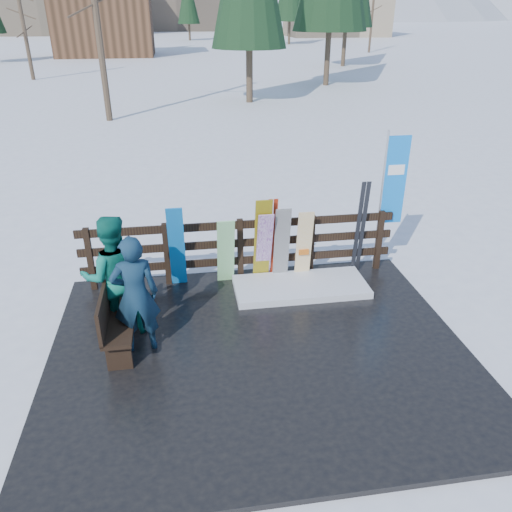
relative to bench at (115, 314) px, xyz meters
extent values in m
plane|color=white|center=(2.03, -0.47, -0.60)|extent=(700.00, 700.00, 0.00)
cube|color=black|center=(2.03, -0.47, -0.56)|extent=(6.00, 5.00, 0.08)
cube|color=black|center=(-0.57, 1.73, 0.06)|extent=(0.10, 0.10, 1.15)
cube|color=black|center=(0.73, 1.73, 0.06)|extent=(0.10, 0.10, 1.15)
cube|color=black|center=(2.03, 1.73, 0.06)|extent=(0.10, 0.10, 1.15)
cube|color=black|center=(3.33, 1.73, 0.06)|extent=(0.10, 0.10, 1.15)
cube|color=black|center=(4.63, 1.73, 0.06)|extent=(0.10, 0.10, 1.15)
cube|color=black|center=(2.03, 1.73, -0.17)|extent=(5.60, 0.05, 0.14)
cube|color=black|center=(2.03, 1.73, 0.18)|extent=(5.60, 0.05, 0.14)
cube|color=black|center=(2.03, 1.73, 0.53)|extent=(5.60, 0.05, 0.14)
cube|color=white|center=(3.01, 1.13, -0.46)|extent=(2.31, 1.00, 0.12)
cube|color=black|center=(0.07, 0.00, -0.07)|extent=(0.40, 1.50, 0.06)
cube|color=black|center=(0.07, -0.60, -0.29)|extent=(0.34, 0.06, 0.45)
cube|color=black|center=(0.07, 0.60, -0.29)|extent=(0.34, 0.06, 0.45)
cube|color=black|center=(-0.11, 0.00, 0.20)|extent=(0.05, 1.50, 0.50)
cube|color=blue|center=(0.92, 1.51, 0.28)|extent=(0.27, 0.43, 1.58)
cube|color=white|center=(1.75, 1.51, 0.13)|extent=(0.30, 0.39, 1.30)
cube|color=yellow|center=(2.39, 1.51, 0.30)|extent=(0.28, 0.37, 1.63)
cube|color=white|center=(2.42, 1.51, 0.18)|extent=(0.27, 0.44, 1.38)
cube|color=black|center=(2.74, 1.51, 0.20)|extent=(0.27, 0.24, 1.43)
cube|color=white|center=(3.14, 1.51, 0.15)|extent=(0.28, 0.20, 1.34)
cube|color=#A52A14|center=(2.52, 1.58, 0.28)|extent=(0.08, 0.28, 1.59)
cube|color=#A52A14|center=(2.61, 1.58, 0.28)|extent=(0.07, 0.28, 1.59)
cube|color=black|center=(4.14, 1.58, 0.39)|extent=(0.08, 0.19, 1.80)
cube|color=black|center=(4.23, 1.58, 0.39)|extent=(0.08, 0.19, 1.80)
cylinder|color=silver|center=(4.59, 1.78, 0.78)|extent=(0.04, 0.04, 2.60)
cube|color=#0D78E2|center=(4.81, 1.78, 1.18)|extent=(0.42, 0.02, 1.60)
imported|color=#153B4C|center=(0.33, -0.15, 0.37)|extent=(0.69, 0.50, 1.77)
imported|color=#0E6958|center=(-0.01, 0.36, 0.42)|extent=(1.01, 0.84, 1.87)
cube|color=brown|center=(-5.97, 54.53, 3.40)|extent=(10.00, 8.00, 8.00)
cylinder|color=#382B1E|center=(-8.97, 33.53, 3.38)|extent=(0.28, 0.28, 7.94)
cylinder|color=#382B1E|center=(24.03, 54.53, 4.99)|extent=(0.28, 0.28, 11.16)
cone|color=black|center=(-3.97, 59.53, 4.93)|extent=(3.98, 3.98, 11.06)
cone|color=black|center=(4.03, 84.53, 4.40)|extent=(3.60, 3.60, 10.00)
camera|label=1|loc=(1.07, -6.27, 3.90)|focal=35.00mm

